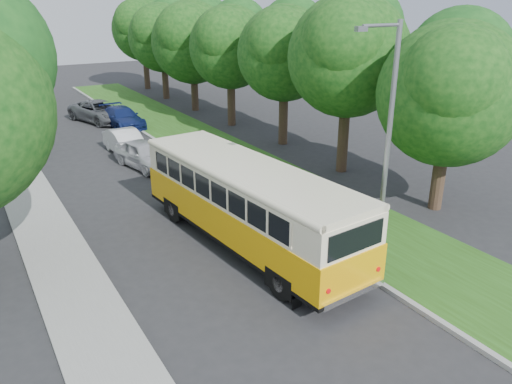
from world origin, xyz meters
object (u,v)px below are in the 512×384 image
lamppost_near (386,144)px  lamppost_far (2,90)px  car_white (126,142)px  car_blue (123,117)px  car_silver (144,154)px  car_grey (100,111)px  vintage_bus (247,206)px

lamppost_near → lamppost_far: bearing=115.7°
car_white → car_blue: size_ratio=0.89×
lamppost_near → lamppost_far: lamppost_near is taller
car_silver → lamppost_near: bearing=-90.0°
car_silver → car_grey: car_grey is taller
vintage_bus → car_blue: size_ratio=2.22×
car_silver → car_blue: size_ratio=0.89×
lamppost_far → car_grey: bearing=49.4°
lamppost_far → car_white: (5.90, -1.16, -3.41)m
vintage_bus → car_grey: 22.77m
lamppost_far → car_blue: 10.01m
car_blue → car_white: bearing=-110.2°
car_white → car_blue: car_white is taller
lamppost_near → car_white: 17.98m
lamppost_far → car_grey: lamppost_far is taller
lamppost_near → vintage_bus: size_ratio=0.75×
car_silver → car_white: size_ratio=1.00×
lamppost_near → car_silver: bearing=101.5°
lamppost_far → car_silver: (5.96, -4.07, -3.38)m
lamppost_near → car_white: (-3.01, 17.34, -3.66)m
lamppost_near → car_grey: size_ratio=1.46×
vintage_bus → car_white: (-0.19, 13.65, -0.88)m
car_grey → car_blue: bearing=-88.3°
car_white → car_blue: (1.80, 6.56, -0.01)m
lamppost_far → vintage_bus: size_ratio=0.70×
car_blue → vintage_bus: bearing=-99.4°
lamppost_near → vintage_bus: 5.41m
car_silver → car_grey: (0.85, 12.00, 0.03)m
car_white → car_blue: 6.80m
lamppost_far → car_grey: size_ratio=1.37×
vintage_bus → car_blue: bearing=80.7°
lamppost_near → car_white: bearing=99.8°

